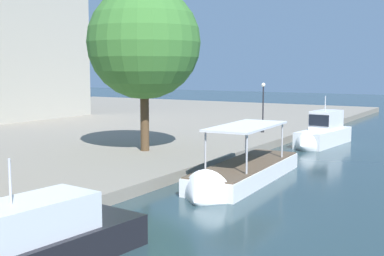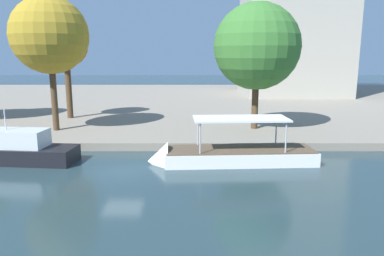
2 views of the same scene
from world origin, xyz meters
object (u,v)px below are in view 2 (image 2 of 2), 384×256
object	(u,v)px
tour_boat_2	(225,158)
tree_0	(45,36)
tree_4	(255,48)
tree_1	(65,45)
mooring_bollard_1	(2,136)

from	to	relation	value
tour_boat_2	tree_0	bearing A→B (deg)	-31.58
tree_0	tree_4	xyz separation A→B (m)	(18.18, 0.79, -0.98)
tree_1	tree_4	size ratio (longest dim) A/B	0.88
tour_boat_2	tree_1	bearing A→B (deg)	-46.26
mooring_bollard_1	tree_1	world-z (taller)	tree_1
tour_boat_2	tree_4	world-z (taller)	tree_4
tree_1	mooring_bollard_1	bearing A→B (deg)	-99.82
mooring_bollard_1	tree_1	distance (m)	13.02
tour_boat_2	mooring_bollard_1	world-z (taller)	tour_boat_2
tree_1	tree_0	bearing A→B (deg)	-85.48
tree_4	tree_1	bearing A→B (deg)	163.42
mooring_bollard_1	tree_4	world-z (taller)	tree_4
tour_boat_2	mooring_bollard_1	xyz separation A→B (m)	(-17.17, 3.81, 0.71)
mooring_bollard_1	tree_0	size ratio (longest dim) A/B	0.06
tree_1	tree_4	distance (m)	19.50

